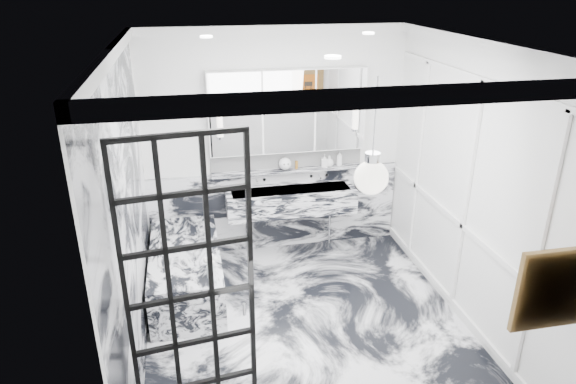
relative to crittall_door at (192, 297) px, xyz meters
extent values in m
plane|color=silver|center=(1.10, 0.99, -1.20)|extent=(3.60, 3.60, 0.00)
plane|color=white|center=(1.10, 0.99, 1.60)|extent=(3.60, 3.60, 0.00)
plane|color=white|center=(1.10, 2.79, 0.20)|extent=(3.60, 0.00, 3.60)
plane|color=white|center=(1.10, -0.81, 0.20)|extent=(3.60, 0.00, 3.60)
plane|color=white|center=(-0.50, 0.99, 0.20)|extent=(0.00, 3.60, 3.60)
plane|color=white|center=(2.70, 0.99, 0.20)|extent=(0.00, 3.60, 3.60)
cube|color=silver|center=(1.10, 2.77, -0.67)|extent=(3.18, 0.05, 1.05)
cube|color=silver|center=(-0.48, 0.99, 0.14)|extent=(0.02, 3.56, 2.68)
cube|color=white|center=(2.68, 0.99, 0.10)|extent=(0.03, 3.40, 2.30)
imported|color=#8C5919|center=(1.91, 2.70, -0.01)|extent=(0.09, 0.10, 0.19)
imported|color=#4C4C51|center=(1.72, 2.70, -0.02)|extent=(0.09, 0.09, 0.16)
imported|color=silver|center=(1.78, 2.70, -0.04)|extent=(0.11, 0.11, 0.14)
sphere|color=white|center=(1.21, 2.70, -0.03)|extent=(0.16, 0.16, 0.16)
cylinder|color=#8C5919|center=(1.36, 2.70, -0.06)|extent=(0.04, 0.04, 0.10)
cylinder|color=silver|center=(0.18, 1.27, -0.59)|extent=(0.08, 0.08, 0.12)
cube|color=#B65012|center=(2.30, -0.77, 0.26)|extent=(0.48, 0.05, 0.48)
sphere|color=white|center=(1.21, -0.21, 0.90)|extent=(0.22, 0.22, 0.22)
cube|color=silver|center=(1.25, 2.55, -0.47)|extent=(1.60, 0.45, 0.30)
cube|color=silver|center=(1.25, 2.71, -0.13)|extent=(1.90, 0.14, 0.04)
cube|color=white|center=(1.25, 2.78, 0.01)|extent=(1.90, 0.03, 0.23)
cube|color=white|center=(1.25, 2.72, 0.62)|extent=(1.90, 0.16, 1.00)
cylinder|color=white|center=(0.43, 2.62, 0.58)|extent=(0.07, 0.07, 0.40)
cylinder|color=white|center=(2.07, 2.62, 0.58)|extent=(0.07, 0.07, 0.40)
cube|color=silver|center=(-0.07, 1.89, -0.92)|extent=(0.75, 1.65, 0.55)
camera|label=1|loc=(0.06, -3.15, 2.11)|focal=32.00mm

